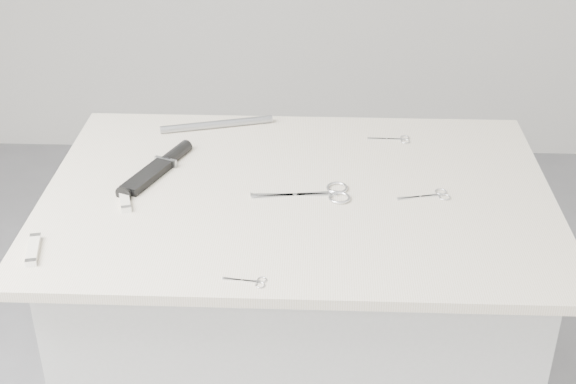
{
  "coord_description": "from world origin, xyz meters",
  "views": [
    {
      "loc": [
        0.03,
        -1.37,
        1.71
      ],
      "look_at": [
        -0.02,
        -0.01,
        0.92
      ],
      "focal_mm": 50.0,
      "sensor_mm": 36.0,
      "label": 1
    }
  ],
  "objects_px": {
    "plinth": "(297,370)",
    "metal_rail": "(217,124)",
    "embroidery_scissors_b": "(396,139)",
    "pocket_knife_b": "(33,250)",
    "tiny_scissors": "(251,281)",
    "pocket_knife_a": "(125,199)",
    "embroidery_scissors_a": "(432,196)",
    "sheathed_knife": "(161,166)",
    "large_shears": "(323,194)"
  },
  "relations": [
    {
      "from": "pocket_knife_a",
      "to": "pocket_knife_b",
      "type": "height_order",
      "value": "pocket_knife_b"
    },
    {
      "from": "metal_rail",
      "to": "embroidery_scissors_b",
      "type": "bearing_deg",
      "value": -6.53
    },
    {
      "from": "embroidery_scissors_a",
      "to": "sheathed_knife",
      "type": "xyz_separation_m",
      "value": [
        -0.55,
        0.09,
        0.01
      ]
    },
    {
      "from": "pocket_knife_a",
      "to": "pocket_knife_b",
      "type": "xyz_separation_m",
      "value": [
        -0.12,
        -0.18,
        0.0
      ]
    },
    {
      "from": "tiny_scissors",
      "to": "sheathed_knife",
      "type": "xyz_separation_m",
      "value": [
        -0.22,
        0.38,
        0.01
      ]
    },
    {
      "from": "plinth",
      "to": "pocket_knife_a",
      "type": "xyz_separation_m",
      "value": [
        -0.33,
        -0.06,
        0.48
      ]
    },
    {
      "from": "large_shears",
      "to": "embroidery_scissors_b",
      "type": "xyz_separation_m",
      "value": [
        0.16,
        0.25,
        -0.0
      ]
    },
    {
      "from": "large_shears",
      "to": "embroidery_scissors_b",
      "type": "relative_size",
      "value": 2.09
    },
    {
      "from": "pocket_knife_a",
      "to": "metal_rail",
      "type": "xyz_separation_m",
      "value": [
        0.14,
        0.34,
        0.0
      ]
    },
    {
      "from": "embroidery_scissors_a",
      "to": "sheathed_knife",
      "type": "distance_m",
      "value": 0.56
    },
    {
      "from": "large_shears",
      "to": "embroidery_scissors_b",
      "type": "distance_m",
      "value": 0.3
    },
    {
      "from": "large_shears",
      "to": "tiny_scissors",
      "type": "xyz_separation_m",
      "value": [
        -0.12,
        -0.29,
        -0.0
      ]
    },
    {
      "from": "plinth",
      "to": "embroidery_scissors_a",
      "type": "relative_size",
      "value": 8.54
    },
    {
      "from": "pocket_knife_b",
      "to": "tiny_scissors",
      "type": "bearing_deg",
      "value": -112.58
    },
    {
      "from": "plinth",
      "to": "metal_rail",
      "type": "xyz_separation_m",
      "value": [
        -0.19,
        0.28,
        0.48
      ]
    },
    {
      "from": "embroidery_scissors_a",
      "to": "metal_rail",
      "type": "height_order",
      "value": "metal_rail"
    },
    {
      "from": "pocket_knife_b",
      "to": "plinth",
      "type": "bearing_deg",
      "value": -74.69
    },
    {
      "from": "large_shears",
      "to": "embroidery_scissors_a",
      "type": "height_order",
      "value": "large_shears"
    },
    {
      "from": "plinth",
      "to": "large_shears",
      "type": "height_order",
      "value": "large_shears"
    },
    {
      "from": "embroidery_scissors_a",
      "to": "plinth",
      "type": "bearing_deg",
      "value": 164.49
    },
    {
      "from": "tiny_scissors",
      "to": "embroidery_scissors_a",
      "type": "bearing_deg",
      "value": 48.95
    },
    {
      "from": "large_shears",
      "to": "pocket_knife_a",
      "type": "relative_size",
      "value": 2.2
    },
    {
      "from": "tiny_scissors",
      "to": "metal_rail",
      "type": "relative_size",
      "value": 0.28
    },
    {
      "from": "pocket_knife_b",
      "to": "pocket_knife_a",
      "type": "bearing_deg",
      "value": -46.28
    },
    {
      "from": "tiny_scissors",
      "to": "pocket_knife_a",
      "type": "xyz_separation_m",
      "value": [
        -0.26,
        0.25,
        0.0
      ]
    },
    {
      "from": "embroidery_scissors_a",
      "to": "embroidery_scissors_b",
      "type": "height_order",
      "value": "same"
    },
    {
      "from": "embroidery_scissors_a",
      "to": "sheathed_knife",
      "type": "bearing_deg",
      "value": 157.86
    },
    {
      "from": "plinth",
      "to": "pocket_knife_b",
      "type": "relative_size",
      "value": 9.73
    },
    {
      "from": "plinth",
      "to": "embroidery_scissors_b",
      "type": "height_order",
      "value": "embroidery_scissors_b"
    },
    {
      "from": "pocket_knife_b",
      "to": "embroidery_scissors_a",
      "type": "bearing_deg",
      "value": -84.76
    },
    {
      "from": "embroidery_scissors_b",
      "to": "tiny_scissors",
      "type": "bearing_deg",
      "value": -115.97
    },
    {
      "from": "plinth",
      "to": "pocket_knife_b",
      "type": "distance_m",
      "value": 0.7
    },
    {
      "from": "pocket_knife_b",
      "to": "sheathed_knife",
      "type": "bearing_deg",
      "value": -40.27
    },
    {
      "from": "plinth",
      "to": "embroidery_scissors_a",
      "type": "bearing_deg",
      "value": -2.61
    },
    {
      "from": "embroidery_scissors_a",
      "to": "tiny_scissors",
      "type": "bearing_deg",
      "value": -151.29
    },
    {
      "from": "embroidery_scissors_b",
      "to": "metal_rail",
      "type": "xyz_separation_m",
      "value": [
        -0.4,
        0.05,
        0.01
      ]
    },
    {
      "from": "sheathed_knife",
      "to": "plinth",
      "type": "bearing_deg",
      "value": -82.36
    },
    {
      "from": "large_shears",
      "to": "sheathed_knife",
      "type": "height_order",
      "value": "sheathed_knife"
    },
    {
      "from": "pocket_knife_a",
      "to": "embroidery_scissors_b",
      "type": "bearing_deg",
      "value": -78.48
    },
    {
      "from": "sheathed_knife",
      "to": "pocket_knife_a",
      "type": "bearing_deg",
      "value": -176.35
    },
    {
      "from": "tiny_scissors",
      "to": "sheathed_knife",
      "type": "bearing_deg",
      "value": 126.83
    },
    {
      "from": "embroidery_scissors_b",
      "to": "pocket_knife_b",
      "type": "height_order",
      "value": "pocket_knife_b"
    },
    {
      "from": "plinth",
      "to": "large_shears",
      "type": "distance_m",
      "value": 0.48
    },
    {
      "from": "sheathed_knife",
      "to": "metal_rail",
      "type": "distance_m",
      "value": 0.22
    },
    {
      "from": "pocket_knife_b",
      "to": "metal_rail",
      "type": "distance_m",
      "value": 0.58
    },
    {
      "from": "large_shears",
      "to": "metal_rail",
      "type": "relative_size",
      "value": 0.75
    },
    {
      "from": "large_shears",
      "to": "metal_rail",
      "type": "bearing_deg",
      "value": 123.17
    },
    {
      "from": "plinth",
      "to": "metal_rail",
      "type": "relative_size",
      "value": 3.5
    },
    {
      "from": "sheathed_knife",
      "to": "metal_rail",
      "type": "relative_size",
      "value": 0.84
    },
    {
      "from": "plinth",
      "to": "embroidery_scissors_a",
      "type": "distance_m",
      "value": 0.54
    }
  ]
}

